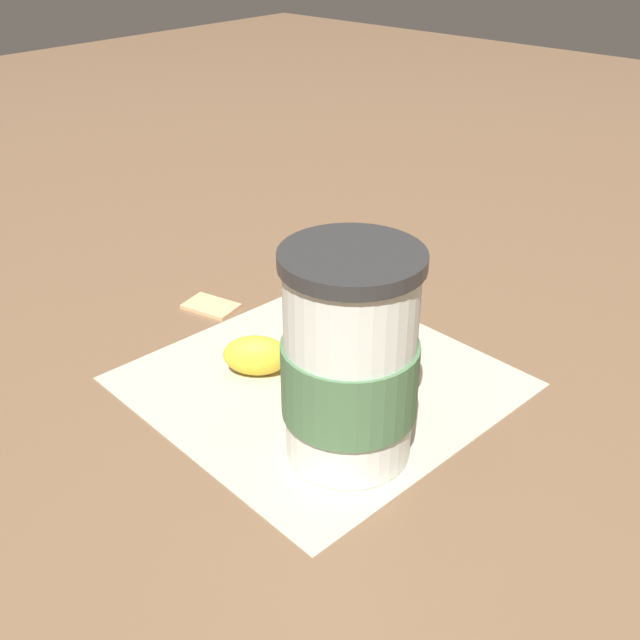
{
  "coord_description": "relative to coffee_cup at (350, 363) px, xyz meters",
  "views": [
    {
      "loc": [
        -0.33,
        0.37,
        0.35
      ],
      "look_at": [
        0.0,
        0.0,
        0.06
      ],
      "focal_mm": 42.0,
      "sensor_mm": 36.0,
      "label": 1
    }
  ],
  "objects": [
    {
      "name": "sugar_packet",
      "position": [
        0.23,
        -0.07,
        -0.07
      ],
      "size": [
        0.06,
        0.04,
        0.01
      ],
      "primitive_type": "cube",
      "rotation": [
        0.0,
        0.0,
        3.35
      ],
      "color": "#E0B27F",
      "rests_on": "ground_plane"
    },
    {
      "name": "muffin",
      "position": [
        0.07,
        -0.09,
        -0.03
      ],
      "size": [
        0.08,
        0.08,
        0.08
      ],
      "color": "beige",
      "rests_on": "paper_napkin"
    },
    {
      "name": "paper_napkin",
      "position": [
        0.07,
        -0.05,
        -0.07
      ],
      "size": [
        0.28,
        0.28,
        0.0
      ],
      "primitive_type": "cube",
      "rotation": [
        0.0,
        0.0,
        -0.08
      ],
      "color": "beige",
      "rests_on": "ground_plane"
    },
    {
      "name": "banana",
      "position": [
        0.1,
        -0.07,
        -0.06
      ],
      "size": [
        0.08,
        0.16,
        0.03
      ],
      "color": "yellow",
      "rests_on": "paper_napkin"
    },
    {
      "name": "ground_plane",
      "position": [
        0.07,
        -0.05,
        -0.07
      ],
      "size": [
        3.0,
        3.0,
        0.0
      ],
      "primitive_type": "plane",
      "color": "brown"
    },
    {
      "name": "coffee_cup",
      "position": [
        0.0,
        0.0,
        0.0
      ],
      "size": [
        0.09,
        0.09,
        0.15
      ],
      "color": "silver",
      "rests_on": "paper_napkin"
    }
  ]
}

